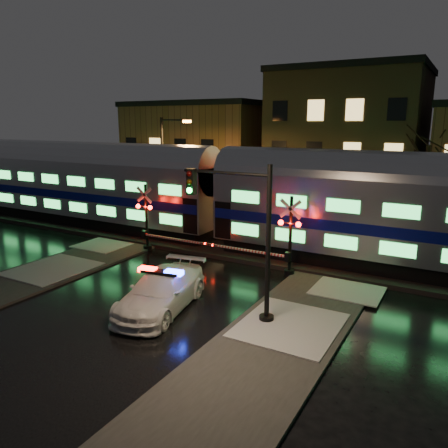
{
  "coord_description": "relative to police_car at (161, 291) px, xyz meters",
  "views": [
    {
      "loc": [
        11.74,
        -17.21,
        7.5
      ],
      "look_at": [
        0.56,
        2.5,
        2.2
      ],
      "focal_mm": 35.0,
      "sensor_mm": 36.0,
      "label": 1
    }
  ],
  "objects": [
    {
      "name": "ground",
      "position": [
        -1.3,
        3.97,
        -0.79
      ],
      "size": [
        120.0,
        120.0,
        0.0
      ],
      "primitive_type": "plane",
      "color": "black",
      "rests_on": "ground"
    },
    {
      "name": "ballast",
      "position": [
        -1.3,
        8.97,
        -0.67
      ],
      "size": [
        90.0,
        4.2,
        0.24
      ],
      "primitive_type": "cube",
      "color": "black",
      "rests_on": "ground"
    },
    {
      "name": "sidewalk_right",
      "position": [
        5.2,
        -2.03,
        -0.73
      ],
      "size": [
        4.0,
        20.0,
        0.12
      ],
      "primitive_type": "cube",
      "color": "#2D2D2D",
      "rests_on": "ground"
    },
    {
      "name": "building_left",
      "position": [
        -14.3,
        25.97,
        3.71
      ],
      "size": [
        14.0,
        10.0,
        9.0
      ],
      "primitive_type": "cube",
      "color": "brown",
      "rests_on": "ground"
    },
    {
      "name": "building_mid",
      "position": [
        0.7,
        26.47,
        4.96
      ],
      "size": [
        12.0,
        11.0,
        11.5
      ],
      "primitive_type": "cube",
      "color": "brown",
      "rests_on": "ground"
    },
    {
      "name": "train",
      "position": [
        -2.48,
        8.97,
        2.59
      ],
      "size": [
        51.0,
        3.12,
        5.92
      ],
      "color": "black",
      "rests_on": "ballast"
    },
    {
      "name": "police_car",
      "position": [
        0.0,
        0.0,
        0.0
      ],
      "size": [
        3.18,
        5.74,
        1.75
      ],
      "rotation": [
        0.0,
        0.0,
        0.19
      ],
      "color": "white",
      "rests_on": "ground"
    },
    {
      "name": "crossing_signal_right",
      "position": [
        2.71,
        6.28,
        0.87
      ],
      "size": [
        5.69,
        0.65,
        4.03
      ],
      "color": "black",
      "rests_on": "ground"
    },
    {
      "name": "crossing_signal_left",
      "position": [
        -5.59,
        6.28,
        0.85
      ],
      "size": [
        5.62,
        0.65,
        3.98
      ],
      "color": "black",
      "rests_on": "ground"
    },
    {
      "name": "traffic_light",
      "position": [
        3.31,
        0.92,
        2.43
      ],
      "size": [
        3.92,
        0.7,
        6.06
      ],
      "rotation": [
        0.0,
        0.0,
        -0.07
      ],
      "color": "black",
      "rests_on": "ground"
    },
    {
      "name": "streetlight",
      "position": [
        -9.42,
        12.97,
        3.73
      ],
      "size": [
        2.62,
        0.27,
        7.84
      ],
      "color": "black",
      "rests_on": "ground"
    }
  ]
}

